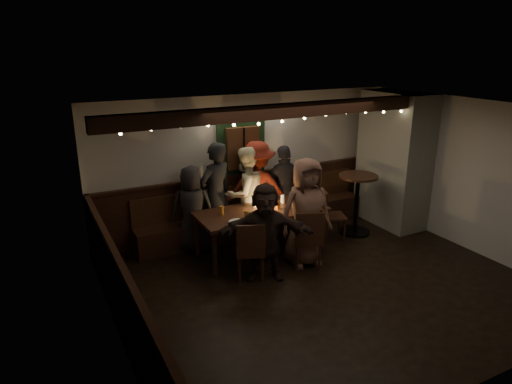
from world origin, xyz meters
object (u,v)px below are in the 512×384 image
person_g (306,212)px  person_d (257,189)px  person_e (284,189)px  person_a (192,209)px  chair_end (329,212)px  chair_near_left (250,248)px  person_b (216,195)px  chair_near_right (308,236)px  high_top (357,197)px  person_c (245,194)px  person_f (265,232)px  dining_table (261,214)px

person_g → person_d: bearing=103.7°
person_d → person_e: (0.57, -0.04, -0.06)m
person_a → chair_end: bearing=-174.8°
chair_near_left → person_a: 1.51m
person_b → person_d: size_ratio=1.04×
chair_near_right → high_top: size_ratio=0.87×
chair_end → person_d: person_d is taller
person_c → chair_end: bearing=141.0°
chair_end → person_b: person_b is taller
person_c → person_g: bearing=96.5°
person_a → person_f: (0.63, -1.47, 0.00)m
person_f → person_c: bearing=99.9°
person_b → person_a: bearing=-16.1°
person_g → chair_end: bearing=41.1°
person_b → chair_end: bearing=139.7°
high_top → chair_near_left: bearing=-164.1°
high_top → person_e: bearing=147.9°
chair_near_left → person_e: bearing=45.3°
chair_end → person_c: person_c is taller
dining_table → person_a: size_ratio=1.46×
person_b → person_g: 1.68m
high_top → person_d: person_d is taller
chair_near_right → person_b: size_ratio=0.53×
chair_near_right → chair_end: bearing=39.5°
person_d → person_b: bearing=26.0°
chair_near_left → chair_end: 2.10m
chair_near_right → chair_end: chair_near_right is taller
dining_table → chair_near_left: 0.99m
high_top → person_b: person_b is taller
dining_table → person_c: 0.68m
person_a → person_d: size_ratio=0.84×
dining_table → high_top: high_top is taller
person_e → person_a: bearing=8.1°
person_b → person_e: (1.39, 0.00, -0.10)m
person_a → person_f: size_ratio=0.99×
person_e → chair_near_right: bearing=80.2°
person_c → person_b: bearing=-15.0°
dining_table → chair_end: size_ratio=2.33×
dining_table → person_g: size_ratio=1.24×
chair_near_right → person_e: person_e is taller
person_c → person_d: person_d is taller
person_f → person_b: bearing=121.1°
high_top → person_e: person_e is taller
high_top → person_c: bearing=160.8°
chair_end → person_e: size_ratio=0.56×
dining_table → person_e: bearing=39.1°
person_b → person_g: bearing=106.9°
person_a → person_c: 1.02m
chair_near_left → person_d: (0.89, 1.51, 0.36)m
person_d → person_e: 0.57m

